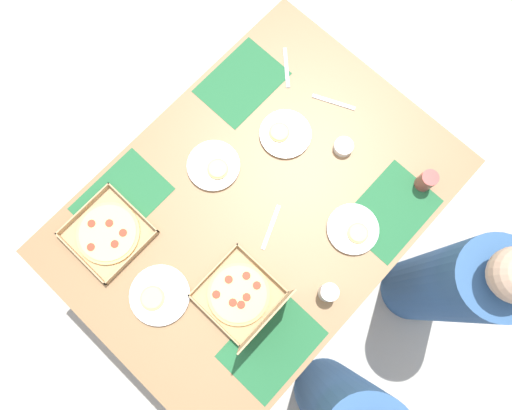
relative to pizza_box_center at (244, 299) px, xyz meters
The scene contains 19 objects.
ground_plane 0.89m from the pizza_box_center, 143.53° to the right, with size 6.00×6.00×0.00m, color beige.
dining_table 0.41m from the pizza_box_center, 143.53° to the right, with size 1.58×1.13×0.75m.
placemat_near_left 0.92m from the pizza_box_center, 135.80° to the right, with size 0.36×0.26×0.00m, color #236638.
placemat_near_right 0.65m from the pizza_box_center, 85.53° to the right, with size 0.36×0.26×0.00m, color #236638.
placemat_far_left 0.69m from the pizza_box_center, 163.86° to the left, with size 0.36×0.26×0.00m, color #236638.
placemat_far_right 0.20m from the pizza_box_center, 75.28° to the left, with size 0.36×0.26×0.00m, color #236638.
pizza_box_center is the anchor object (origin of this frame).
pizza_box_corner_right 0.60m from the pizza_box_center, 72.32° to the right, with size 0.29×0.29×0.04m.
plate_far_right 0.70m from the pizza_box_center, 150.41° to the right, with size 0.22×0.22×0.03m.
plate_near_left 0.56m from the pizza_box_center, 123.67° to the right, with size 0.22×0.22×0.03m.
plate_near_right 0.33m from the pizza_box_center, 49.63° to the right, with size 0.23×0.23×0.03m.
plate_middle 0.51m from the pizza_box_center, 165.55° to the left, with size 0.21×0.21×0.03m.
cup_clear_left 0.32m from the pizza_box_center, 137.81° to the left, with size 0.07×0.07×0.09m, color silver.
cup_dark 0.86m from the pizza_box_center, 165.84° to the left, with size 0.07×0.07×0.10m, color #BF4742.
condiment_bowl 0.74m from the pizza_box_center, behind, with size 0.08×0.08×0.04m, color white.
fork_by_near_right 1.01m from the pizza_box_center, 146.93° to the right, with size 0.19×0.02×0.01m, color #B7B7BC.
fork_by_near_left 0.91m from the pizza_box_center, 161.27° to the right, with size 0.19×0.02×0.01m, color #B7B7BC.
fork_by_far_right 0.31m from the pizza_box_center, 156.84° to the right, with size 0.19×0.02×0.01m, color #B7B7BC.
diner_left_seat 0.94m from the pizza_box_center, 137.71° to the left, with size 0.32×0.32×1.17m.
Camera 1 is at (0.30, 0.29, 2.57)m, focal length 32.26 mm.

